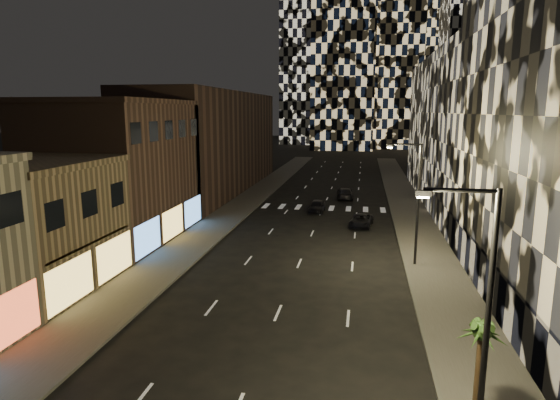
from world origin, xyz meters
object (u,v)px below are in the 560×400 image
at_px(car_dark_midlane, 317,206).
at_px(palm_tree, 481,338).
at_px(car_dark_rightlane, 361,221).
at_px(streetlight_near, 481,307).
at_px(streetlight_far, 415,195).
at_px(car_dark_oncoming, 345,193).

xyz_separation_m(car_dark_midlane, palm_tree, (9.50, -35.46, 2.59)).
bearing_deg(car_dark_rightlane, palm_tree, -73.60).
height_order(car_dark_midlane, palm_tree, palm_tree).
distance_m(streetlight_near, palm_tree, 2.99).
xyz_separation_m(streetlight_near, streetlight_far, (0.00, 20.00, 0.00)).
bearing_deg(palm_tree, streetlight_near, -107.42).
xyz_separation_m(streetlight_far, car_dark_rightlane, (-3.82, 11.48, -4.74)).
distance_m(streetlight_near, car_dark_rightlane, 32.06).
height_order(car_dark_midlane, car_dark_rightlane, car_dark_midlane).
bearing_deg(palm_tree, car_dark_rightlane, 98.64).
height_order(car_dark_oncoming, palm_tree, palm_tree).
bearing_deg(streetlight_near, palm_tree, 72.58).
height_order(car_dark_rightlane, palm_tree, palm_tree).
height_order(streetlight_near, car_dark_midlane, streetlight_near).
bearing_deg(car_dark_oncoming, streetlight_near, 93.27).
distance_m(car_dark_oncoming, car_dark_rightlane, 15.14).
bearing_deg(car_dark_oncoming, car_dark_rightlane, 94.31).
distance_m(streetlight_far, car_dark_rightlane, 12.99).
relative_size(streetlight_near, car_dark_midlane, 2.20).
xyz_separation_m(streetlight_near, palm_tree, (0.65, 2.06, -2.07)).
bearing_deg(car_dark_rightlane, streetlight_near, -75.31).
height_order(streetlight_near, car_dark_oncoming, streetlight_near).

